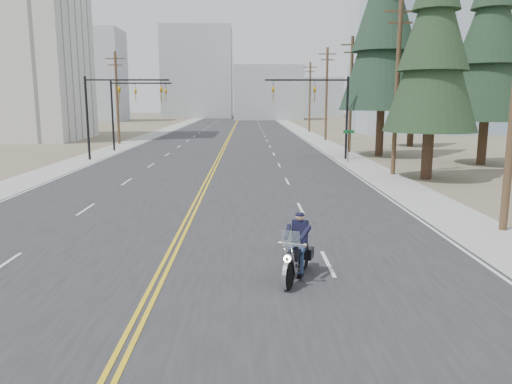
{
  "coord_description": "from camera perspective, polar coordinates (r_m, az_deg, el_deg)",
  "views": [
    {
      "loc": [
        2.52,
        -10.73,
        5.0
      ],
      "look_at": [
        2.84,
        7.76,
        1.6
      ],
      "focal_mm": 35.0,
      "sensor_mm": 36.0,
      "label": 1
    }
  ],
  "objects": [
    {
      "name": "sidewalk_left",
      "position": [
        82.09,
        -10.9,
        6.73
      ],
      "size": [
        3.0,
        200.0,
        0.01
      ],
      "primitive_type": "cube",
      "color": "#A5A5A0",
      "rests_on": "ground"
    },
    {
      "name": "traffic_mast_right",
      "position": [
        43.22,
        7.73,
        10.23
      ],
      "size": [
        7.1,
        0.26,
        7.0
      ],
      "color": "black",
      "rests_on": "ground"
    },
    {
      "name": "conifer_mid",
      "position": [
        43.45,
        25.3,
        15.98
      ],
      "size": [
        6.5,
        6.5,
        17.33
      ],
      "rotation": [
        0.0,
        0.0,
        0.15
      ],
      "color": "#382619",
      "rests_on": "ground"
    },
    {
      "name": "conifer_far",
      "position": [
        58.25,
        17.58,
        12.71
      ],
      "size": [
        5.09,
        5.09,
        13.64
      ],
      "rotation": [
        0.0,
        0.0,
        0.37
      ],
      "color": "#382619",
      "rests_on": "ground"
    },
    {
      "name": "apartment_block",
      "position": [
        73.16,
        -26.92,
        17.18
      ],
      "size": [
        18.0,
        14.0,
        30.0
      ],
      "primitive_type": "cube",
      "color": "silver",
      "rests_on": "ground"
    },
    {
      "name": "conifer_tall",
      "position": [
        47.37,
        14.51,
        18.52
      ],
      "size": [
        7.48,
        7.48,
        20.79
      ],
      "rotation": [
        0.0,
        0.0,
        0.1
      ],
      "color": "#382619",
      "rests_on": "ground"
    },
    {
      "name": "haze_bldg_e",
      "position": [
        162.3,
        7.1,
        10.68
      ],
      "size": [
        14.0,
        14.0,
        12.0
      ],
      "primitive_type": "cube",
      "color": "#B7BCC6",
      "rests_on": "ground"
    },
    {
      "name": "street_sign",
      "position": [
        41.69,
        10.53,
        5.84
      ],
      "size": [
        0.9,
        0.06,
        2.62
      ],
      "color": "black",
      "rests_on": "ground"
    },
    {
      "name": "road",
      "position": [
        80.93,
        -2.79,
        6.85
      ],
      "size": [
        20.0,
        200.0,
        0.01
      ],
      "primitive_type": "cube",
      "color": "#303033",
      "rests_on": "ground"
    },
    {
      "name": "utility_pole_b",
      "position": [
        35.19,
        15.82,
        11.63
      ],
      "size": [
        2.2,
        0.3,
        11.5
      ],
      "color": "brown",
      "rests_on": "ground"
    },
    {
      "name": "haze_bldg_a",
      "position": [
        131.35,
        -18.03,
        12.53
      ],
      "size": [
        14.0,
        12.0,
        22.0
      ],
      "primitive_type": "cube",
      "color": "#B7BCC6",
      "rests_on": "ground"
    },
    {
      "name": "utility_pole_d",
      "position": [
        64.52,
        8.06,
        11.18
      ],
      "size": [
        2.2,
        0.3,
        11.5
      ],
      "color": "brown",
      "rests_on": "ground"
    },
    {
      "name": "utility_pole_e",
      "position": [
        81.35,
        6.17,
        10.86
      ],
      "size": [
        2.2,
        0.3,
        11.0
      ],
      "color": "brown",
      "rests_on": "ground"
    },
    {
      "name": "haze_bldg_f",
      "position": [
        150.24,
        -21.86,
        10.82
      ],
      "size": [
        12.0,
        12.0,
        16.0
      ],
      "primitive_type": "cube",
      "color": "#ADB2B7",
      "rests_on": "ground"
    },
    {
      "name": "conifer_near",
      "position": [
        33.95,
        19.73,
        16.25
      ],
      "size": [
        5.79,
        5.79,
        15.33
      ],
      "rotation": [
        0.0,
        0.0,
        0.1
      ],
      "color": "#382619",
      "rests_on": "ground"
    },
    {
      "name": "traffic_mast_far",
      "position": [
        52.1,
        -14.33,
        9.95
      ],
      "size": [
        6.1,
        0.26,
        7.0
      ],
      "color": "black",
      "rests_on": "ground"
    },
    {
      "name": "ground_plane",
      "position": [
        12.1,
        -13.32,
        -14.27
      ],
      "size": [
        400.0,
        400.0,
        0.0
      ],
      "primitive_type": "plane",
      "color": "#776D56",
      "rests_on": "ground"
    },
    {
      "name": "haze_bldg_d",
      "position": [
        151.64,
        -6.66,
        13.36
      ],
      "size": [
        20.0,
        15.0,
        26.0
      ],
      "primitive_type": "cube",
      "color": "#ADB2B7",
      "rests_on": "ground"
    },
    {
      "name": "traffic_mast_left",
      "position": [
        44.25,
        -16.29,
        9.92
      ],
      "size": [
        7.1,
        0.26,
        7.0
      ],
      "color": "black",
      "rests_on": "ground"
    },
    {
      "name": "motorcyclist",
      "position": [
        14.16,
        4.67,
        -6.28
      ],
      "size": [
        1.8,
        2.62,
        1.88
      ],
      "primitive_type": null,
      "rotation": [
        0.0,
        0.0,
        2.79
      ],
      "color": "black",
      "rests_on": "ground"
    },
    {
      "name": "haze_bldg_b",
      "position": [
        135.86,
        1.35,
        11.24
      ],
      "size": [
        18.0,
        14.0,
        14.0
      ],
      "primitive_type": "cube",
      "color": "#ADB2B7",
      "rests_on": "ground"
    },
    {
      "name": "glass_building",
      "position": [
        86.09,
        19.57,
        13.15
      ],
      "size": [
        24.0,
        16.0,
        20.0
      ],
      "primitive_type": "cube",
      "color": "#9EB5CC",
      "rests_on": "ground"
    },
    {
      "name": "sidewalk_right",
      "position": [
        81.39,
        5.39,
        6.84
      ],
      "size": [
        3.0,
        200.0,
        0.01
      ],
      "primitive_type": "cube",
      "color": "#A5A5A0",
      "rests_on": "ground"
    },
    {
      "name": "utility_pole_c",
      "position": [
        49.75,
        10.79,
        11.07
      ],
      "size": [
        2.2,
        0.3,
        11.0
      ],
      "color": "brown",
      "rests_on": "ground"
    },
    {
      "name": "haze_bldg_c",
      "position": [
        126.48,
        16.61,
        11.79
      ],
      "size": [
        16.0,
        12.0,
        18.0
      ],
      "primitive_type": "cube",
      "color": "#B7BCC6",
      "rests_on": "ground"
    },
    {
      "name": "utility_pole_left",
      "position": [
        60.63,
        -15.6,
        10.48
      ],
      "size": [
        2.2,
        0.3,
        10.5
      ],
      "color": "brown",
      "rests_on": "ground"
    }
  ]
}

